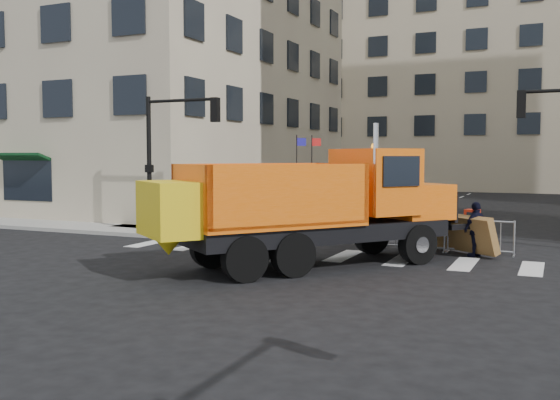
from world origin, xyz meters
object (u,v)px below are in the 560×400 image
at_px(plow_truck, 309,204).
at_px(cop_a, 426,225).
at_px(worker, 268,210).
at_px(cop_c, 476,229).
at_px(cop_b, 420,221).
at_px(newspaper_box, 472,225).

height_order(plow_truck, cop_a, plow_truck).
xyz_separation_m(plow_truck, worker, (-4.03, 5.83, -0.79)).
bearing_deg(cop_c, cop_b, -55.07).
distance_m(cop_a, cop_c, 1.52).
bearing_deg(cop_c, cop_a, -55.07).
height_order(cop_a, newspaper_box, cop_a).
height_order(cop_a, worker, cop_a).
relative_size(cop_c, worker, 1.02).
distance_m(plow_truck, cop_a, 4.56).
xyz_separation_m(cop_a, worker, (-6.55, 2.14, 0.06)).
relative_size(cop_a, cop_c, 1.08).
bearing_deg(newspaper_box, cop_a, -100.00).
distance_m(plow_truck, worker, 7.13).
height_order(plow_truck, newspaper_box, plow_truck).
xyz_separation_m(cop_a, cop_b, (-0.21, 0.00, 0.11)).
bearing_deg(cop_c, worker, -69.93).
relative_size(cop_b, cop_c, 1.21).
relative_size(plow_truck, worker, 5.89).
distance_m(plow_truck, cop_b, 4.42).
relative_size(cop_a, newspaper_box, 1.66).
bearing_deg(cop_b, newspaper_box, -90.48).
bearing_deg(cop_a, newspaper_box, -152.52).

